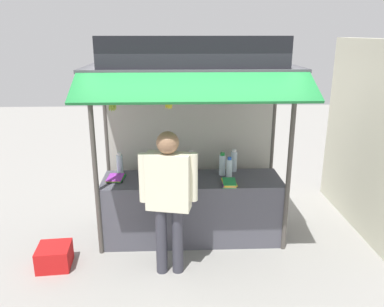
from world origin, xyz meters
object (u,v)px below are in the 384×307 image
(magazine_stack_back_right, at_px, (157,179))
(vendor_person, at_px, (169,191))
(magazine_stack_left, at_px, (116,178))
(banana_bunch_rightmost, at_px, (169,101))
(magazine_stack_far_left, at_px, (229,183))
(plastic_crate, at_px, (54,256))
(water_bottle_far_right, at_px, (120,164))
(water_bottle_mid_left, at_px, (234,161))
(banana_bunch_inner_left, at_px, (112,103))
(water_bottle_back_left, at_px, (229,168))
(water_bottle_front_left, at_px, (222,165))
(water_bottle_mid_right, at_px, (191,163))

(magazine_stack_back_right, bearing_deg, vendor_person, -77.00)
(magazine_stack_left, distance_m, banana_bunch_rightmost, 1.40)
(magazine_stack_far_left, distance_m, plastic_crate, 2.32)
(banana_bunch_rightmost, height_order, vendor_person, banana_bunch_rightmost)
(water_bottle_far_right, distance_m, magazine_stack_left, 0.24)
(water_bottle_mid_left, xyz_separation_m, magazine_stack_far_left, (-0.13, -0.49, -0.13))
(magazine_stack_left, relative_size, magazine_stack_back_right, 0.95)
(magazine_stack_back_right, xyz_separation_m, vendor_person, (0.17, -0.73, 0.14))
(banana_bunch_inner_left, bearing_deg, magazine_stack_far_left, 9.64)
(water_bottle_far_right, xyz_separation_m, banana_bunch_rightmost, (0.70, -0.68, 0.97))
(magazine_stack_back_right, height_order, banana_bunch_rightmost, banana_bunch_rightmost)
(water_bottle_back_left, height_order, plastic_crate, water_bottle_back_left)
(magazine_stack_left, distance_m, vendor_person, 1.10)
(water_bottle_front_left, height_order, banana_bunch_inner_left, banana_bunch_inner_left)
(water_bottle_front_left, relative_size, magazine_stack_left, 1.00)
(water_bottle_front_left, relative_size, magazine_stack_back_right, 0.95)
(magazine_stack_back_right, xyz_separation_m, plastic_crate, (-1.23, -0.57, -0.76))
(banana_bunch_inner_left, bearing_deg, water_bottle_back_left, 19.07)
(magazine_stack_left, xyz_separation_m, plastic_crate, (-0.68, -0.66, -0.75))
(water_bottle_front_left, relative_size, banana_bunch_inner_left, 0.96)
(water_bottle_mid_right, height_order, magazine_stack_back_right, water_bottle_mid_right)
(water_bottle_far_right, height_order, magazine_stack_left, water_bottle_far_right)
(banana_bunch_rightmost, bearing_deg, magazine_stack_far_left, 17.48)
(water_bottle_mid_left, distance_m, water_bottle_back_left, 0.26)
(magazine_stack_left, height_order, magazine_stack_back_right, magazine_stack_back_right)
(water_bottle_mid_right, relative_size, magazine_stack_left, 1.00)
(banana_bunch_rightmost, distance_m, vendor_person, 1.01)
(water_bottle_front_left, relative_size, water_bottle_mid_right, 0.99)
(water_bottle_back_left, height_order, banana_bunch_rightmost, banana_bunch_rightmost)
(water_bottle_mid_left, height_order, water_bottle_front_left, water_bottle_mid_left)
(banana_bunch_rightmost, xyz_separation_m, plastic_crate, (-1.41, -0.19, -1.84))
(water_bottle_front_left, bearing_deg, water_bottle_mid_left, 38.86)
(water_bottle_back_left, relative_size, magazine_stack_back_right, 0.85)
(banana_bunch_inner_left, relative_size, vendor_person, 0.19)
(water_bottle_mid_right, distance_m, magazine_stack_back_right, 0.56)
(magazine_stack_left, relative_size, plastic_crate, 0.82)
(magazine_stack_left, bearing_deg, water_bottle_front_left, 4.52)
(water_bottle_far_right, height_order, banana_bunch_rightmost, banana_bunch_rightmost)
(magazine_stack_far_left, bearing_deg, magazine_stack_left, 170.81)
(water_bottle_mid_left, relative_size, banana_bunch_rightmost, 1.03)
(water_bottle_back_left, height_order, water_bottle_mid_right, water_bottle_mid_right)
(water_bottle_back_left, xyz_separation_m, magazine_stack_back_right, (-0.96, -0.10, -0.10))
(water_bottle_mid_right, distance_m, magazine_stack_far_left, 0.66)
(magazine_stack_left, bearing_deg, vendor_person, -48.84)
(water_bottle_mid_right, xyz_separation_m, magazine_stack_left, (-1.00, -0.21, -0.13))
(magazine_stack_left, xyz_separation_m, vendor_person, (0.71, -0.82, 0.15))
(water_bottle_mid_right, bearing_deg, water_bottle_mid_left, 4.29)
(water_bottle_mid_right, relative_size, water_bottle_far_right, 1.04)
(water_bottle_mid_left, height_order, magazine_stack_left, water_bottle_mid_left)
(water_bottle_far_right, height_order, banana_bunch_inner_left, banana_bunch_inner_left)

